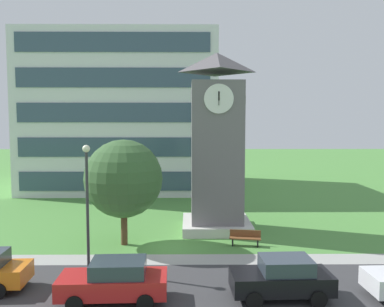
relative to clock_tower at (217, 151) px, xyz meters
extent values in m
plane|color=#4C893D|center=(-3.24, -3.79, -5.25)|extent=(160.00, 160.00, 0.00)
cube|color=#38383A|center=(-3.24, -10.31, -5.25)|extent=(120.00, 7.20, 0.01)
cube|color=#9E9E99|center=(-3.24, -5.91, -5.25)|extent=(120.00, 1.60, 0.01)
cube|color=silver|center=(-8.78, 18.41, 2.75)|extent=(19.39, 14.87, 16.00)
cube|color=#384C60|center=(-8.78, 10.92, -3.65)|extent=(17.84, 0.10, 1.80)
cube|color=#384C60|center=(-8.78, 10.92, -0.45)|extent=(17.84, 0.10, 1.80)
cube|color=#384C60|center=(-8.78, 10.92, 2.75)|extent=(17.84, 0.10, 1.80)
cube|color=#384C60|center=(-8.78, 10.92, 5.95)|extent=(17.84, 0.10, 1.80)
cube|color=#384C60|center=(-8.78, 10.92, 9.15)|extent=(17.84, 0.10, 1.80)
cube|color=slate|center=(0.00, 0.01, -0.37)|extent=(3.31, 3.31, 9.77)
cube|color=beige|center=(0.00, 0.01, -4.95)|extent=(4.47, 4.47, 0.60)
pyramid|color=#555155|center=(0.00, 0.01, 5.77)|extent=(3.64, 3.64, 1.25)
cylinder|color=white|center=(0.00, -1.71, 3.35)|extent=(1.82, 0.12, 1.82)
cylinder|color=white|center=(1.71, 0.01, 3.35)|extent=(0.12, 1.82, 1.82)
cube|color=black|center=(0.00, -1.78, 3.51)|extent=(0.09, 0.06, 0.55)
cube|color=black|center=(0.00, -1.79, 3.35)|extent=(0.03, 0.06, 0.82)
cube|color=brown|center=(1.43, -3.64, -4.80)|extent=(1.85, 0.75, 0.06)
cube|color=brown|center=(1.46, -3.42, -4.57)|extent=(1.79, 0.32, 0.40)
cube|color=black|center=(0.71, -3.53, -5.02)|extent=(0.14, 0.44, 0.45)
cube|color=black|center=(2.14, -3.75, -5.02)|extent=(0.14, 0.44, 0.45)
cylinder|color=#333338|center=(-6.72, -7.40, -2.38)|extent=(0.14, 0.14, 5.75)
sphere|color=#F2EFCC|center=(-6.72, -7.40, 0.68)|extent=(0.36, 0.36, 0.36)
cylinder|color=#513823|center=(-5.63, -3.31, -4.09)|extent=(0.38, 0.38, 2.33)
sphere|color=#375D31|center=(-5.63, -3.31, -1.34)|extent=(4.53, 4.53, 4.53)
cylinder|color=black|center=(-9.70, -8.83, -4.92)|extent=(0.67, 0.24, 0.66)
cube|color=red|center=(-4.89, -10.79, -4.54)|extent=(4.37, 1.97, 0.76)
cube|color=#2D3842|center=(-4.67, -10.78, -3.86)|extent=(2.21, 1.67, 0.60)
cylinder|color=black|center=(-6.19, -11.72, -4.92)|extent=(0.67, 0.24, 0.66)
cylinder|color=black|center=(-6.25, -9.95, -4.92)|extent=(0.67, 0.24, 0.66)
cylinder|color=black|center=(-3.52, -11.62, -4.92)|extent=(0.67, 0.24, 0.66)
cylinder|color=black|center=(-3.59, -9.85, -4.92)|extent=(0.67, 0.24, 0.66)
cube|color=black|center=(1.91, -10.55, -4.54)|extent=(4.12, 1.93, 0.76)
cube|color=#2D3842|center=(2.11, -10.54, -3.86)|extent=(2.09, 1.64, 0.60)
cylinder|color=black|center=(0.68, -11.46, -4.92)|extent=(0.67, 0.24, 0.66)
cylinder|color=black|center=(0.62, -9.73, -4.92)|extent=(0.67, 0.24, 0.66)
cylinder|color=black|center=(3.20, -11.37, -4.92)|extent=(0.67, 0.24, 0.66)
cylinder|color=black|center=(3.13, -9.63, -4.92)|extent=(0.67, 0.24, 0.66)
cylinder|color=black|center=(6.23, -9.82, -4.92)|extent=(0.67, 0.24, 0.66)
camera|label=1|loc=(-1.86, -26.48, 2.01)|focal=37.70mm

